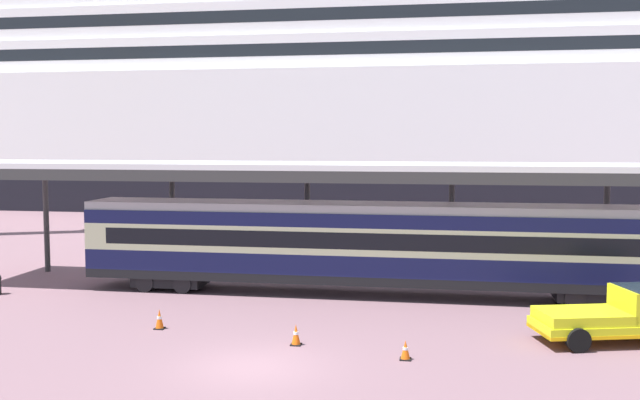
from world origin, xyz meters
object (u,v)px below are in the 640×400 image
cruise_ship (304,58)px  train_carriage (372,244)px  traffic_cone_far (296,335)px  traffic_cone_near (405,350)px  traffic_cone_mid (159,319)px  service_truck (626,313)px

cruise_ship → train_carriage: 47.21m
cruise_ship → traffic_cone_far: size_ratio=200.14×
train_carriage → traffic_cone_near: 9.60m
train_carriage → traffic_cone_far: train_carriage is taller
traffic_cone_near → traffic_cone_mid: bearing=166.5°
train_carriage → traffic_cone_near: size_ratio=41.95×
train_carriage → traffic_cone_mid: train_carriage is taller
service_truck → cruise_ship: bearing=112.7°
service_truck → traffic_cone_mid: size_ratio=7.60×
service_truck → traffic_cone_near: service_truck is taller
traffic_cone_mid → train_carriage: bearing=44.5°
service_truck → traffic_cone_far: 11.32m
traffic_cone_near → traffic_cone_far: traffic_cone_far is taller
cruise_ship → service_truck: cruise_ship is taller
traffic_cone_near → traffic_cone_far: 3.85m
service_truck → traffic_cone_mid: 16.46m
traffic_cone_near → traffic_cone_mid: traffic_cone_mid is taller
traffic_cone_mid → traffic_cone_far: 5.47m
traffic_cone_near → traffic_cone_far: bearing=165.1°
service_truck → train_carriage: bearing=147.5°
service_truck → traffic_cone_far: service_truck is taller
cruise_ship → traffic_cone_far: cruise_ship is taller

